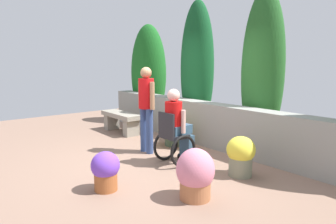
{
  "coord_description": "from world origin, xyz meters",
  "views": [
    {
      "loc": [
        4.42,
        -3.26,
        1.8
      ],
      "look_at": [
        -0.05,
        0.33,
        0.85
      ],
      "focal_mm": 32.88,
      "sensor_mm": 36.0,
      "label": 1
    }
  ],
  "objects": [
    {
      "name": "ground_plane",
      "position": [
        0.0,
        0.0,
        0.0
      ],
      "size": [
        11.83,
        11.83,
        0.0
      ],
      "primitive_type": "plane",
      "color": "#856756"
    },
    {
      "name": "person_in_wheelchair",
      "position": [
        0.39,
        0.16,
        0.62
      ],
      "size": [
        0.53,
        0.66,
        1.33
      ],
      "rotation": [
        0.0,
        0.0,
        0.12
      ],
      "color": "black",
      "rests_on": "ground"
    },
    {
      "name": "flower_pot_red_accent",
      "position": [
        -0.53,
        0.86,
        0.3
      ],
      "size": [
        0.65,
        0.65,
        0.55
      ],
      "color": "#495E40",
      "rests_on": "ground"
    },
    {
      "name": "flower_pot_small_foreground",
      "position": [
        0.68,
        -1.37,
        0.3
      ],
      "size": [
        0.4,
        0.4,
        0.56
      ],
      "color": "#A2572C",
      "rests_on": "ground"
    },
    {
      "name": "hedge_backdrop",
      "position": [
        0.16,
        2.05,
        1.57
      ],
      "size": [
        7.48,
        0.94,
        3.26
      ],
      "color": "#195D1E",
      "rests_on": "ground"
    },
    {
      "name": "stone_retaining_wall",
      "position": [
        0.0,
        1.5,
        0.46
      ],
      "size": [
        7.29,
        0.39,
        0.92
      ],
      "primitive_type": "cube",
      "color": "gray",
      "rests_on": "ground"
    },
    {
      "name": "flower_pot_purple_near",
      "position": [
        1.5,
        0.55,
        0.34
      ],
      "size": [
        0.45,
        0.45,
        0.64
      ],
      "color": "gray",
      "rests_on": "ground"
    },
    {
      "name": "flower_pot_terracotta_by_wall",
      "position": [
        1.66,
        -0.58,
        0.34
      ],
      "size": [
        0.51,
        0.51,
        0.68
      ],
      "color": "#AC6740",
      "rests_on": "ground"
    },
    {
      "name": "person_standing_companion",
      "position": [
        -0.48,
        0.13,
        0.98
      ],
      "size": [
        0.49,
        0.3,
        1.69
      ],
      "rotation": [
        0.0,
        0.0,
        0.24
      ],
      "color": "#33497C",
      "rests_on": "ground"
    },
    {
      "name": "stone_bench",
      "position": [
        -2.31,
        0.61,
        0.33
      ],
      "size": [
        1.34,
        0.42,
        0.51
      ],
      "rotation": [
        0.0,
        0.0,
        0.03
      ],
      "color": "gray",
      "rests_on": "ground"
    }
  ]
}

